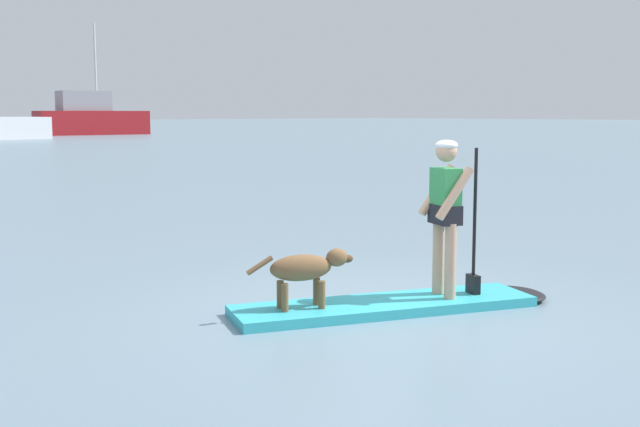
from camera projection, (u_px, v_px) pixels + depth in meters
ground_plane at (384, 311)px, 8.01m from camera, size 400.00×400.00×0.00m
paddleboard at (405, 304)px, 8.08m from camera, size 3.45×1.93×0.10m
person_paddler at (447, 207)px, 8.11m from camera, size 0.68×0.59×1.63m
dog at (306, 269)px, 7.67m from camera, size 1.04×0.47×0.57m
moored_boat_outer at (90, 118)px, 71.02m from camera, size 10.08×4.17×9.97m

